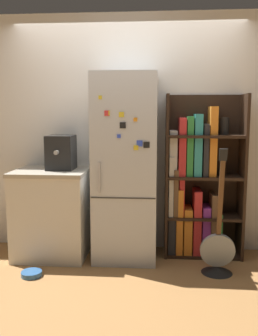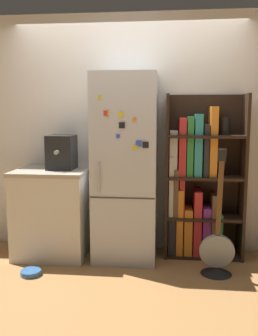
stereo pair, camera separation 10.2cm
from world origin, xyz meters
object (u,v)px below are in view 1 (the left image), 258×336
at_px(refrigerator, 126,168).
at_px(guitar, 217,256).
at_px(bookshelf, 195,186).
at_px(espresso_machine, 61,152).
at_px(pet_bowl, 32,273).

height_order(refrigerator, guitar, refrigerator).
height_order(bookshelf, espresso_machine, bookshelf).
relative_size(espresso_machine, pet_bowl, 1.82).
xyz_separation_m(bookshelf, espresso_machine, (-1.43, -0.11, 0.36)).
bearing_deg(bookshelf, refrigerator, -168.37).
bearing_deg(guitar, bookshelf, 109.18).
height_order(espresso_machine, guitar, espresso_machine).
bearing_deg(refrigerator, guitar, -21.10).
distance_m(espresso_machine, pet_bowl, 1.26).
relative_size(refrigerator, guitar, 1.58).
xyz_separation_m(refrigerator, espresso_machine, (-0.69, 0.04, 0.15)).
bearing_deg(espresso_machine, bookshelf, 4.52).
distance_m(bookshelf, pet_bowl, 1.89).
bearing_deg(bookshelf, espresso_machine, -175.48).
bearing_deg(espresso_machine, guitar, -13.70).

